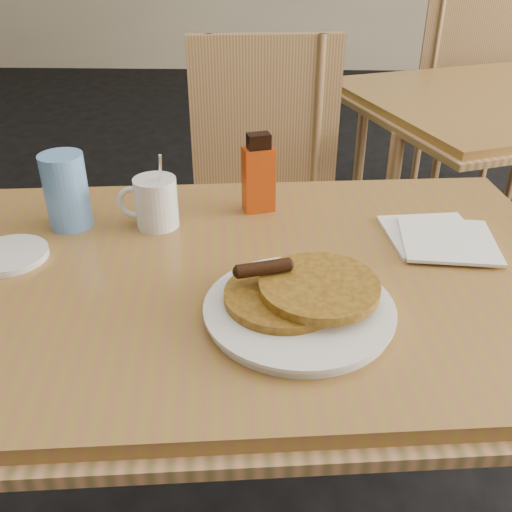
{
  "coord_description": "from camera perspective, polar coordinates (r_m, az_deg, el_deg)",
  "views": [
    {
      "loc": [
        0.04,
        -0.76,
        1.26
      ],
      "look_at": [
        0.02,
        0.03,
        0.8
      ],
      "focal_mm": 40.0,
      "sensor_mm": 36.0,
      "label": 1
    }
  ],
  "objects": [
    {
      "name": "main_table",
      "position": [
        1.0,
        0.15,
        -3.45
      ],
      "size": [
        1.22,
        0.88,
        0.75
      ],
      "rotation": [
        0.0,
        0.0,
        0.09
      ],
      "color": "brown",
      "rests_on": "floor"
    },
    {
      "name": "chair_main_far",
      "position": [
        1.72,
        0.8,
        7.58
      ],
      "size": [
        0.49,
        0.49,
        0.99
      ],
      "rotation": [
        0.0,
        0.0,
        0.11
      ],
      "color": "tan",
      "rests_on": "floor"
    },
    {
      "name": "chair_neighbor_far",
      "position": [
        3.02,
        20.66,
        15.77
      ],
      "size": [
        0.5,
        0.5,
        0.99
      ],
      "rotation": [
        0.0,
        0.0,
        -0.13
      ],
      "color": "tan",
      "rests_on": "floor"
    },
    {
      "name": "pancake_plate",
      "position": [
        0.86,
        4.36,
        -4.7
      ],
      "size": [
        0.29,
        0.29,
        0.07
      ],
      "rotation": [
        0.0,
        0.0,
        -0.14
      ],
      "color": "silver",
      "rests_on": "main_table"
    },
    {
      "name": "coffee_mug",
      "position": [
        1.11,
        -10.09,
        5.38
      ],
      "size": [
        0.12,
        0.08,
        0.15
      ],
      "rotation": [
        0.0,
        0.0,
        -0.16
      ],
      "color": "silver",
      "rests_on": "main_table"
    },
    {
      "name": "syrup_bottle",
      "position": [
        1.15,
        0.25,
        8.03
      ],
      "size": [
        0.07,
        0.06,
        0.16
      ],
      "rotation": [
        0.0,
        0.0,
        0.31
      ],
      "color": "maroon",
      "rests_on": "main_table"
    },
    {
      "name": "napkin_stack",
      "position": [
        1.11,
        17.92,
        1.76
      ],
      "size": [
        0.2,
        0.21,
        0.01
      ],
      "rotation": [
        0.0,
        0.0,
        0.13
      ],
      "color": "white",
      "rests_on": "main_table"
    },
    {
      "name": "blue_tumbler",
      "position": [
        1.14,
        -18.44,
        6.18
      ],
      "size": [
        0.11,
        0.11,
        0.15
      ],
      "primitive_type": "cylinder",
      "rotation": [
        0.0,
        0.0,
        0.38
      ],
      "color": "#5D94DB",
      "rests_on": "main_table"
    },
    {
      "name": "side_saucer",
      "position": [
        1.09,
        -23.48,
        0.08
      ],
      "size": [
        0.14,
        0.14,
        0.01
      ],
      "primitive_type": "cylinder",
      "rotation": [
        0.0,
        0.0,
        0.01
      ],
      "color": "silver",
      "rests_on": "main_table"
    }
  ]
}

